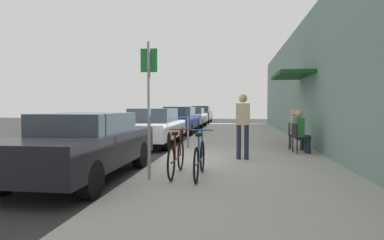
% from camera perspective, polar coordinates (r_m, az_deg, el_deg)
% --- Properties ---
extents(ground_plane, '(60.00, 60.00, 0.00)m').
position_cam_1_polar(ground_plane, '(8.70, -5.94, -7.56)').
color(ground_plane, '#2D2D30').
extents(sidewalk_slab, '(4.50, 32.00, 0.12)m').
position_cam_1_polar(sidewalk_slab, '(10.42, 8.91, -5.57)').
color(sidewalk_slab, '#9E9B93').
rests_on(sidewalk_slab, ground_plane).
extents(building_facade, '(1.40, 32.00, 4.75)m').
position_cam_1_polar(building_facade, '(10.69, 22.02, 6.92)').
color(building_facade, gray).
rests_on(building_facade, ground_plane).
extents(parked_car_0, '(1.80, 4.40, 1.36)m').
position_cam_1_polar(parked_car_0, '(7.11, -18.46, -4.05)').
color(parked_car_0, black).
rests_on(parked_car_0, ground_plane).
extents(parked_car_1, '(1.80, 4.40, 1.42)m').
position_cam_1_polar(parked_car_1, '(12.48, -6.81, -1.14)').
color(parked_car_1, silver).
rests_on(parked_car_1, ground_plane).
extents(parked_car_2, '(1.80, 4.40, 1.47)m').
position_cam_1_polar(parked_car_2, '(18.14, -2.22, 0.08)').
color(parked_car_2, navy).
rests_on(parked_car_2, ground_plane).
extents(parked_car_3, '(1.80, 4.40, 1.36)m').
position_cam_1_polar(parked_car_3, '(23.59, 0.09, 0.55)').
color(parked_car_3, '#B7B7BC').
rests_on(parked_car_3, ground_plane).
extents(parked_car_4, '(1.80, 4.40, 1.52)m').
position_cam_1_polar(parked_car_4, '(29.32, 1.58, 1.04)').
color(parked_car_4, '#47514C').
rests_on(parked_car_4, ground_plane).
extents(parking_meter, '(0.12, 0.10, 1.32)m').
position_cam_1_polar(parking_meter, '(10.79, -0.71, -0.85)').
color(parking_meter, slate).
rests_on(parking_meter, sidewalk_slab).
extents(street_sign, '(0.32, 0.06, 2.60)m').
position_cam_1_polar(street_sign, '(6.18, -7.57, 3.63)').
color(street_sign, gray).
rests_on(street_sign, sidewalk_slab).
extents(bicycle_0, '(0.46, 1.71, 0.90)m').
position_cam_1_polar(bicycle_0, '(6.61, -2.76, -6.52)').
color(bicycle_0, black).
rests_on(bicycle_0, sidewalk_slab).
extents(bicycle_1, '(0.46, 1.71, 0.90)m').
position_cam_1_polar(bicycle_1, '(6.38, 1.33, -6.85)').
color(bicycle_1, black).
rests_on(bicycle_1, sidewalk_slab).
extents(cafe_chair_0, '(0.50, 0.50, 0.87)m').
position_cam_1_polar(cafe_chair_0, '(10.05, 18.23, -2.72)').
color(cafe_chair_0, black).
rests_on(cafe_chair_0, sidewalk_slab).
extents(seated_patron_0, '(0.47, 0.41, 1.29)m').
position_cam_1_polar(seated_patron_0, '(10.06, 18.57, -1.63)').
color(seated_patron_0, '#232838').
rests_on(seated_patron_0, sidewalk_slab).
extents(cafe_chair_1, '(0.54, 0.54, 0.87)m').
position_cam_1_polar(cafe_chair_1, '(10.88, 17.43, -2.33)').
color(cafe_chair_1, black).
rests_on(cafe_chair_1, sidewalk_slab).
extents(seated_patron_1, '(0.50, 0.45, 1.29)m').
position_cam_1_polar(seated_patron_1, '(10.86, 17.76, -1.32)').
color(seated_patron_1, '#232838').
rests_on(seated_patron_1, sidewalk_slab).
extents(pedestrian_standing, '(0.36, 0.22, 1.70)m').
position_cam_1_polar(pedestrian_standing, '(8.55, 8.90, -0.19)').
color(pedestrian_standing, '#232838').
rests_on(pedestrian_standing, sidewalk_slab).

